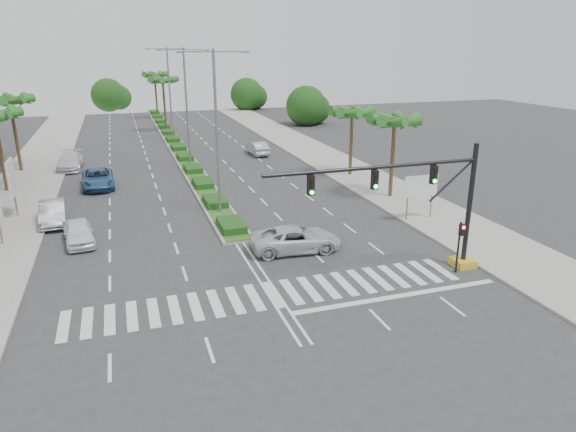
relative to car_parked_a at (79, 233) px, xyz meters
name	(u,v)px	position (x,y,z in m)	size (l,w,h in m)	color
ground	(273,295)	(9.83, -10.85, -0.74)	(160.00, 160.00, 0.00)	#333335
footpath_right	(365,179)	(25.03, 9.15, -0.66)	(6.00, 120.00, 0.15)	gray
footpath_left	(12,209)	(-5.37, 9.15, -0.66)	(6.00, 120.00, 0.15)	gray
median	(174,143)	(9.83, 34.15, -0.64)	(2.20, 75.00, 0.20)	gray
median_grass	(174,142)	(9.83, 34.15, -0.52)	(1.80, 75.00, 0.04)	#306021
signal_gantry	(435,213)	(19.10, -10.85, 2.72)	(12.60, 1.20, 7.20)	gold
pedestrian_signal	(460,239)	(20.43, -11.53, 1.31)	(0.28, 0.36, 3.00)	black
direction_sign	(421,188)	(23.33, -2.86, 1.71)	(2.70, 0.11, 3.40)	slate
billboard_far	(11,179)	(-4.67, 7.15, 2.22)	(0.18, 2.10, 4.35)	slate
palm_left_end	(10,103)	(-6.67, 23.15, 6.14)	(4.57, 4.68, 7.75)	brown
palm_right_near	(395,123)	(24.33, 3.15, 5.47)	(4.57, 4.68, 7.05)	brown
palm_right_far	(352,115)	(24.33, 11.15, 5.18)	(4.57, 4.68, 6.75)	brown
palm_median_a	(163,82)	(9.83, 44.15, 6.43)	(4.57, 4.68, 8.05)	brown
palm_median_b	(155,76)	(9.83, 59.15, 6.43)	(4.57, 4.68, 8.05)	brown
streetlight_near	(216,124)	(9.83, 3.15, 6.07)	(5.10, 0.25, 12.00)	slate
streetlight_mid	(186,102)	(9.83, 19.15, 6.07)	(5.10, 0.25, 12.00)	slate
streetlight_far	(170,90)	(9.83, 35.15, 6.07)	(5.10, 0.25, 12.00)	slate
car_parked_a	(79,233)	(0.00, 0.00, 0.00)	(1.74, 4.33, 1.48)	white
car_parked_b	(53,213)	(-1.97, 4.81, 0.07)	(1.70, 4.88, 1.61)	#A6A6AA
car_parked_c	(98,179)	(0.89, 14.23, 0.07)	(2.69, 5.83, 1.62)	#2B5485
car_parked_d	(70,161)	(-1.97, 22.72, 0.08)	(2.30, 5.65, 1.64)	silver
car_crossing	(296,239)	(12.88, -5.59, 0.04)	(2.59, 5.63, 1.56)	silver
car_right	(257,148)	(18.33, 23.88, 0.04)	(1.64, 4.70, 1.55)	#B7B7BC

